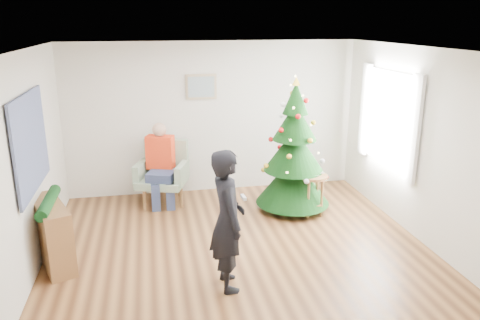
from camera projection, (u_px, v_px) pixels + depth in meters
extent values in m
plane|color=brown|center=(241.00, 254.00, 6.09)|extent=(5.00, 5.00, 0.00)
plane|color=white|center=(242.00, 50.00, 5.34)|extent=(5.00, 5.00, 0.00)
plane|color=silver|center=(213.00, 118.00, 8.06)|extent=(5.00, 0.00, 5.00)
plane|color=silver|center=(309.00, 256.00, 3.37)|extent=(5.00, 0.00, 5.00)
plane|color=silver|center=(24.00, 171.00, 5.25)|extent=(0.00, 5.00, 5.00)
plane|color=silver|center=(427.00, 148.00, 6.18)|extent=(0.00, 5.00, 5.00)
cube|color=white|center=(389.00, 118.00, 7.05)|extent=(0.04, 1.30, 1.40)
cube|color=white|center=(414.00, 130.00, 6.34)|extent=(0.05, 0.25, 1.50)
cube|color=white|center=(365.00, 109.00, 7.75)|extent=(0.05, 0.25, 1.50)
cylinder|color=#3F2816|center=(292.00, 201.00, 7.53)|extent=(0.09, 0.09, 0.27)
cone|color=black|center=(293.00, 180.00, 7.42)|extent=(1.17, 1.17, 0.76)
cone|color=black|center=(294.00, 150.00, 7.28)|extent=(0.94, 0.94, 0.67)
cone|color=black|center=(295.00, 121.00, 7.15)|extent=(0.68, 0.68, 0.58)
cone|color=black|center=(296.00, 98.00, 7.05)|extent=(0.40, 0.40, 0.49)
cone|color=gold|center=(296.00, 81.00, 6.97)|extent=(0.13, 0.13, 0.13)
cylinder|color=brown|center=(314.00, 176.00, 7.15)|extent=(0.43, 0.43, 0.04)
cylinder|color=brown|center=(312.00, 203.00, 7.28)|extent=(0.32, 0.32, 0.02)
imported|color=silver|center=(314.00, 174.00, 7.14)|extent=(0.36, 0.23, 0.03)
cube|color=#89A383|center=(162.00, 181.00, 7.69)|extent=(0.91, 0.88, 0.12)
cube|color=#89A383|center=(167.00, 156.00, 7.89)|extent=(0.73, 0.36, 0.60)
cube|color=#89A383|center=(141.00, 171.00, 7.69)|extent=(0.29, 0.58, 0.30)
cube|color=#89A383|center=(182.00, 173.00, 7.60)|extent=(0.29, 0.58, 0.30)
cube|color=navy|center=(162.00, 175.00, 7.57)|extent=(0.54, 0.55, 0.14)
cube|color=red|center=(160.00, 152.00, 7.69)|extent=(0.49, 0.36, 0.55)
sphere|color=tan|center=(159.00, 130.00, 7.56)|extent=(0.23, 0.23, 0.23)
imported|color=black|center=(228.00, 220.00, 5.15)|extent=(0.43, 0.62, 1.62)
cube|color=white|center=(243.00, 197.00, 5.07)|extent=(0.04, 0.13, 0.04)
cube|color=brown|center=(53.00, 234.00, 5.75)|extent=(0.65, 1.04, 0.80)
cylinder|color=black|center=(48.00, 202.00, 5.63)|extent=(0.14, 0.90, 0.14)
cube|color=black|center=(31.00, 143.00, 5.47)|extent=(0.03, 1.50, 1.15)
cube|color=tan|center=(201.00, 87.00, 7.84)|extent=(0.52, 0.03, 0.42)
cube|color=gray|center=(201.00, 87.00, 7.82)|extent=(0.44, 0.02, 0.34)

